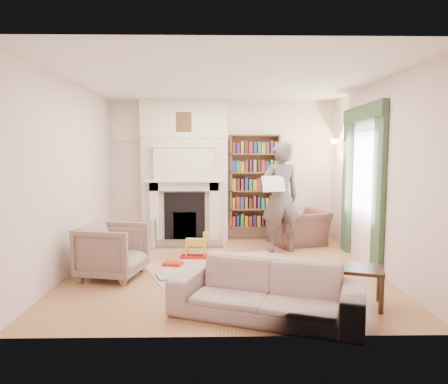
{
  "coord_description": "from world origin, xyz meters",
  "views": [
    {
      "loc": [
        -0.11,
        -5.92,
        1.76
      ],
      "look_at": [
        0.0,
        0.25,
        1.15
      ],
      "focal_mm": 32.0,
      "sensor_mm": 36.0,
      "label": 1
    }
  ],
  "objects_px": {
    "rocking_horse": "(196,245)",
    "armchair_reading": "(298,227)",
    "sofa": "(266,290)",
    "man_reading": "(280,198)",
    "armchair_left": "(113,251)",
    "paraffin_heater": "(150,234)",
    "bookcase": "(254,182)",
    "coffee_table": "(351,285)"
  },
  "relations": [
    {
      "from": "rocking_horse",
      "to": "armchair_reading",
      "type": "bearing_deg",
      "value": 32.52
    },
    {
      "from": "sofa",
      "to": "man_reading",
      "type": "distance_m",
      "value": 2.95
    },
    {
      "from": "armchair_reading",
      "to": "armchair_left",
      "type": "distance_m",
      "value": 3.64
    },
    {
      "from": "sofa",
      "to": "paraffin_heater",
      "type": "distance_m",
      "value": 3.51
    },
    {
      "from": "paraffin_heater",
      "to": "armchair_left",
      "type": "bearing_deg",
      "value": -98.73
    },
    {
      "from": "sofa",
      "to": "man_reading",
      "type": "relative_size",
      "value": 1.04
    },
    {
      "from": "bookcase",
      "to": "rocking_horse",
      "type": "height_order",
      "value": "bookcase"
    },
    {
      "from": "armchair_reading",
      "to": "armchair_left",
      "type": "height_order",
      "value": "armchair_left"
    },
    {
      "from": "man_reading",
      "to": "sofa",
      "type": "bearing_deg",
      "value": 63.2
    },
    {
      "from": "sofa",
      "to": "coffee_table",
      "type": "bearing_deg",
      "value": 38.45
    },
    {
      "from": "armchair_reading",
      "to": "coffee_table",
      "type": "bearing_deg",
      "value": 73.44
    },
    {
      "from": "sofa",
      "to": "paraffin_heater",
      "type": "height_order",
      "value": "sofa"
    },
    {
      "from": "armchair_reading",
      "to": "rocking_horse",
      "type": "bearing_deg",
      "value": 11.67
    },
    {
      "from": "armchair_left",
      "to": "rocking_horse",
      "type": "height_order",
      "value": "armchair_left"
    },
    {
      "from": "armchair_reading",
      "to": "bookcase",
      "type": "bearing_deg",
      "value": -47.86
    },
    {
      "from": "sofa",
      "to": "rocking_horse",
      "type": "bearing_deg",
      "value": 130.88
    },
    {
      "from": "bookcase",
      "to": "rocking_horse",
      "type": "bearing_deg",
      "value": -126.41
    },
    {
      "from": "bookcase",
      "to": "coffee_table",
      "type": "distance_m",
      "value": 3.78
    },
    {
      "from": "armchair_left",
      "to": "paraffin_heater",
      "type": "height_order",
      "value": "armchair_left"
    },
    {
      "from": "bookcase",
      "to": "armchair_reading",
      "type": "relative_size",
      "value": 1.84
    },
    {
      "from": "bookcase",
      "to": "armchair_left",
      "type": "xyz_separation_m",
      "value": [
        -2.24,
        -2.49,
        -0.8
      ]
    },
    {
      "from": "paraffin_heater",
      "to": "rocking_horse",
      "type": "relative_size",
      "value": 1.08
    },
    {
      "from": "bookcase",
      "to": "paraffin_heater",
      "type": "distance_m",
      "value": 2.35
    },
    {
      "from": "sofa",
      "to": "paraffin_heater",
      "type": "bearing_deg",
      "value": 140.59
    },
    {
      "from": "paraffin_heater",
      "to": "rocking_horse",
      "type": "bearing_deg",
      "value": -36.71
    },
    {
      "from": "paraffin_heater",
      "to": "armchair_reading",
      "type": "bearing_deg",
      "value": 7.56
    },
    {
      "from": "armchair_reading",
      "to": "paraffin_heater",
      "type": "xyz_separation_m",
      "value": [
        -2.79,
        -0.37,
        -0.05
      ]
    },
    {
      "from": "bookcase",
      "to": "sofa",
      "type": "relative_size",
      "value": 0.92
    },
    {
      "from": "bookcase",
      "to": "armchair_left",
      "type": "distance_m",
      "value": 3.44
    },
    {
      "from": "armchair_reading",
      "to": "coffee_table",
      "type": "distance_m",
      "value": 3.08
    },
    {
      "from": "armchair_left",
      "to": "sofa",
      "type": "distance_m",
      "value": 2.45
    },
    {
      "from": "bookcase",
      "to": "coffee_table",
      "type": "bearing_deg",
      "value": -77.51
    },
    {
      "from": "sofa",
      "to": "man_reading",
      "type": "height_order",
      "value": "man_reading"
    },
    {
      "from": "coffee_table",
      "to": "man_reading",
      "type": "bearing_deg",
      "value": 118.4
    },
    {
      "from": "armchair_reading",
      "to": "paraffin_heater",
      "type": "distance_m",
      "value": 2.81
    },
    {
      "from": "armchair_reading",
      "to": "sofa",
      "type": "height_order",
      "value": "armchair_reading"
    },
    {
      "from": "armchair_left",
      "to": "sofa",
      "type": "bearing_deg",
      "value": -113.46
    },
    {
      "from": "sofa",
      "to": "coffee_table",
      "type": "relative_size",
      "value": 2.88
    },
    {
      "from": "rocking_horse",
      "to": "paraffin_heater",
      "type": "bearing_deg",
      "value": 147.79
    },
    {
      "from": "paraffin_heater",
      "to": "rocking_horse",
      "type": "xyz_separation_m",
      "value": [
        0.87,
        -0.65,
        -0.05
      ]
    },
    {
      "from": "bookcase",
      "to": "armchair_reading",
      "type": "distance_m",
      "value": 1.27
    },
    {
      "from": "bookcase",
      "to": "man_reading",
      "type": "relative_size",
      "value": 0.95
    }
  ]
}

